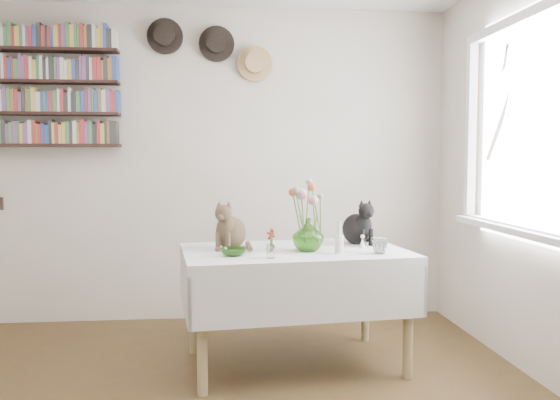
{
  "coord_description": "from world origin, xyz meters",
  "views": [
    {
      "loc": [
        0.16,
        -2.55,
        1.3
      ],
      "look_at": [
        0.52,
        0.97,
        1.05
      ],
      "focal_mm": 38.0,
      "sensor_mm": 36.0,
      "label": 1
    }
  ],
  "objects": [
    {
      "name": "window",
      "position": [
        1.97,
        0.8,
        1.4
      ],
      "size": [
        0.12,
        1.52,
        1.32
      ],
      "color": "white",
      "rests_on": "room"
    },
    {
      "name": "porcelain_figurine",
      "position": [
        1.07,
        1.11,
        0.77
      ],
      "size": [
        0.04,
        0.04,
        0.08
      ],
      "color": "white",
      "rests_on": "dining_table"
    },
    {
      "name": "wall_hats",
      "position": [
        0.12,
        2.19,
        2.17
      ],
      "size": [
        0.98,
        0.09,
        0.48
      ],
      "color": "black",
      "rests_on": "room"
    },
    {
      "name": "green_bowl",
      "position": [
        0.24,
        0.88,
        0.76
      ],
      "size": [
        0.16,
        0.16,
        0.05
      ],
      "primitive_type": "imported",
      "rotation": [
        0.0,
        0.0,
        -0.08
      ],
      "color": "#6EB845",
      "rests_on": "dining_table"
    },
    {
      "name": "flower_bouquet",
      "position": [
        0.7,
        1.02,
        1.07
      ],
      "size": [
        0.17,
        0.13,
        0.39
      ],
      "color": "#4C7233",
      "rests_on": "flower_vase"
    },
    {
      "name": "bookshelf_unit",
      "position": [
        -1.1,
        2.16,
        1.84
      ],
      "size": [
        1.0,
        0.16,
        0.91
      ],
      "color": "black",
      "rests_on": "room"
    },
    {
      "name": "candlestick",
      "position": [
        0.87,
        0.89,
        0.8
      ],
      "size": [
        0.05,
        0.05,
        0.2
      ],
      "color": "white",
      "rests_on": "dining_table"
    },
    {
      "name": "flower_vase",
      "position": [
        0.7,
        1.01,
        0.83
      ],
      "size": [
        0.25,
        0.25,
        0.2
      ],
      "primitive_type": "imported",
      "rotation": [
        0.0,
        0.0,
        0.37
      ],
      "color": "#6EB845",
      "rests_on": "dining_table"
    },
    {
      "name": "room",
      "position": [
        0.0,
        0.0,
        1.25
      ],
      "size": [
        4.08,
        4.58,
        2.58
      ],
      "color": "brown",
      "rests_on": "ground"
    },
    {
      "name": "black_cat",
      "position": [
        1.07,
        1.29,
        0.89
      ],
      "size": [
        0.28,
        0.31,
        0.31
      ],
      "primitive_type": null,
      "rotation": [
        0.0,
        0.0,
        0.36
      ],
      "color": "black",
      "rests_on": "dining_table"
    },
    {
      "name": "drinking_glass",
      "position": [
        1.11,
        0.86,
        0.78
      ],
      "size": [
        0.13,
        0.13,
        0.1
      ],
      "primitive_type": "imported",
      "rotation": [
        0.0,
        0.0,
        -0.27
      ],
      "color": "white",
      "rests_on": "dining_table"
    },
    {
      "name": "tabby_cat",
      "position": [
        0.23,
        1.16,
        0.89
      ],
      "size": [
        0.3,
        0.33,
        0.31
      ],
      "primitive_type": null,
      "rotation": [
        0.0,
        0.0,
        -0.42
      ],
      "color": "brown",
      "rests_on": "dining_table"
    },
    {
      "name": "berry_jar",
      "position": [
        0.45,
        0.78,
        0.82
      ],
      "size": [
        0.05,
        0.05,
        0.19
      ],
      "color": "white",
      "rests_on": "dining_table"
    },
    {
      "name": "dining_table",
      "position": [
        0.62,
        1.07,
        0.55
      ],
      "size": [
        1.46,
        1.02,
        0.73
      ],
      "color": "white",
      "rests_on": "room"
    }
  ]
}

